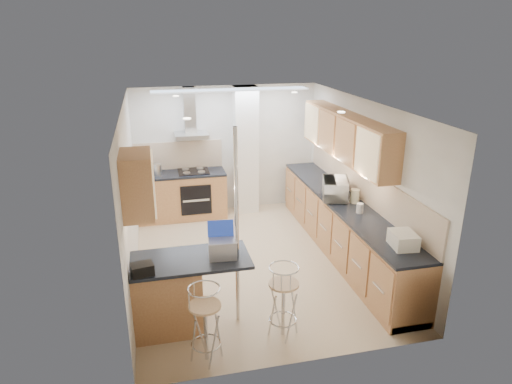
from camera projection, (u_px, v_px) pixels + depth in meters
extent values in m
plane|color=beige|center=(253.00, 262.00, 7.29)|extent=(4.80, 4.80, 0.00)
cube|color=white|center=(226.00, 149.00, 9.07)|extent=(3.60, 0.04, 2.50)
cube|color=white|center=(305.00, 263.00, 4.67)|extent=(3.60, 0.04, 2.50)
cube|color=white|center=(130.00, 197.00, 6.48)|extent=(0.04, 4.80, 2.50)
cube|color=white|center=(363.00, 179.00, 7.26)|extent=(0.04, 4.80, 2.50)
cube|color=white|center=(253.00, 105.00, 6.45)|extent=(3.60, 4.80, 0.02)
cube|color=#AD6F45|center=(346.00, 136.00, 7.37)|extent=(0.34, 3.00, 0.72)
cube|color=#AD6F45|center=(137.00, 184.00, 5.07)|extent=(0.34, 0.62, 0.72)
cube|color=#EDDFC8|center=(362.00, 184.00, 7.28)|extent=(0.03, 4.40, 0.56)
cube|color=#EDDFC8|center=(178.00, 156.00, 8.88)|extent=(1.70, 0.03, 0.56)
cube|color=white|center=(246.00, 151.00, 8.96)|extent=(0.45, 0.40, 2.50)
cube|color=silver|center=(191.00, 135.00, 8.57)|extent=(0.62, 0.48, 0.08)
cube|color=silver|center=(190.00, 111.00, 8.55)|extent=(0.22, 0.20, 0.88)
cylinder|color=silver|center=(237.00, 230.00, 5.43)|extent=(0.05, 0.05, 2.50)
cube|color=black|center=(196.00, 200.00, 8.63)|extent=(0.58, 0.02, 0.58)
cube|color=black|center=(193.00, 172.00, 8.75)|extent=(0.58, 0.50, 0.02)
cube|color=tan|center=(230.00, 90.00, 8.10)|extent=(2.80, 0.35, 0.02)
cube|color=#AD6F45|center=(342.00, 228.00, 7.47)|extent=(0.60, 4.40, 0.88)
cube|color=black|center=(344.00, 201.00, 7.31)|extent=(0.63, 4.40, 0.04)
cube|color=#AD6F45|center=(182.00, 196.00, 8.87)|extent=(1.70, 0.60, 0.88)
cube|color=black|center=(180.00, 174.00, 8.71)|extent=(1.70, 0.63, 0.04)
cube|color=#AD6F45|center=(190.00, 294.00, 5.57)|extent=(1.35, 0.62, 0.90)
cube|color=black|center=(188.00, 260.00, 5.41)|extent=(1.47, 0.72, 0.04)
imported|color=white|center=(335.00, 189.00, 7.33)|extent=(0.56, 0.67, 0.32)
cube|color=#96989E|center=(223.00, 248.00, 5.41)|extent=(0.35, 0.27, 0.23)
cube|color=black|center=(142.00, 269.00, 5.04)|extent=(0.27, 0.22, 0.13)
cylinder|color=white|center=(344.00, 185.00, 7.68)|extent=(0.13, 0.13, 0.20)
cylinder|color=white|center=(326.00, 181.00, 8.00)|extent=(0.14, 0.14, 0.14)
cylinder|color=#BDBA97|center=(355.00, 196.00, 7.17)|extent=(0.18, 0.18, 0.22)
cylinder|color=white|center=(360.00, 208.00, 6.78)|extent=(0.13, 0.13, 0.15)
cube|color=white|center=(403.00, 240.00, 5.72)|extent=(0.33, 0.39, 0.19)
cylinder|color=silver|center=(157.00, 169.00, 8.53)|extent=(0.16, 0.16, 0.21)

